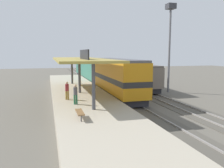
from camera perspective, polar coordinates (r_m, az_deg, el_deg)
name	(u,v)px	position (r m, az deg, el deg)	size (l,w,h in m)	color
ground_plane	(135,97)	(27.52, 5.74, -3.38)	(120.00, 120.00, 0.00)	#5B564C
track_near	(119,98)	(26.86, 1.76, -3.55)	(3.20, 110.00, 0.16)	#4E4941
track_far	(155,96)	(28.56, 10.61, -3.00)	(3.20, 110.00, 0.16)	#4E4941
platform	(80,97)	(25.79, -8.05, -3.15)	(6.00, 44.00, 0.90)	#A89E89
station_canopy	(79,60)	(25.26, -8.19, 5.96)	(5.20, 18.00, 4.70)	#47474C
platform_bench	(80,112)	(15.48, -8.08, -7.02)	(0.44, 1.70, 0.50)	#333338
locomotive	(116,77)	(27.77, 0.94, 1.79)	(2.93, 14.43, 4.44)	#28282D
passenger_carriage_single	(90,68)	(45.26, -5.64, 3.90)	(2.90, 20.00, 4.24)	#28282D
freight_car	(136,76)	(33.89, 6.04, 2.06)	(2.80, 12.00, 3.54)	#28282D
light_mast	(170,29)	(31.85, 14.33, 13.10)	(1.10, 1.10, 11.70)	slate
person_waiting	(75,93)	(19.76, -9.14, -2.33)	(0.34, 0.34, 1.71)	#23603D
person_walking	(67,90)	(21.90, -11.20, -1.41)	(0.34, 0.34, 1.71)	olive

